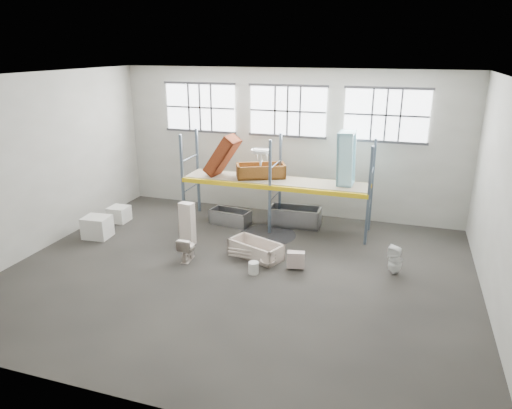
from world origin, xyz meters
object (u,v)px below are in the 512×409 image
at_px(bathtub_beige, 256,249).
at_px(rust_tub_flat, 261,171).
at_px(cistern_tall, 187,224).
at_px(steel_tub_right, 295,216).
at_px(toilet_beige, 187,248).
at_px(steel_tub_left, 230,217).
at_px(carton_near, 97,227).
at_px(toilet_white, 395,260).
at_px(blue_tub_upright, 346,159).
at_px(bucket, 254,268).

xyz_separation_m(bathtub_beige, rust_tub_flat, (-0.67, 2.57, 1.59)).
distance_m(cistern_tall, steel_tub_right, 3.71).
bearing_deg(toilet_beige, steel_tub_left, -96.43).
distance_m(bathtub_beige, carton_near, 5.14).
distance_m(toilet_white, blue_tub_upright, 3.66).
height_order(cistern_tall, bucket, cistern_tall).
distance_m(cistern_tall, blue_tub_upright, 5.21).
relative_size(bucket, carton_near, 0.41).
bearing_deg(toilet_beige, bucket, 170.30).
distance_m(bathtub_beige, steel_tub_left, 2.71).
distance_m(toilet_beige, carton_near, 3.44).
bearing_deg(bathtub_beige, steel_tub_left, 148.18).
height_order(toilet_beige, blue_tub_upright, blue_tub_upright).
distance_m(bathtub_beige, cistern_tall, 2.27).
height_order(bathtub_beige, steel_tub_right, steel_tub_right).
height_order(bathtub_beige, rust_tub_flat, rust_tub_flat).
relative_size(cistern_tall, carton_near, 1.66).
distance_m(bathtub_beige, bucket, 1.04).
relative_size(steel_tub_right, bucket, 5.29).
bearing_deg(toilet_white, steel_tub_left, -99.27).
bearing_deg(steel_tub_left, bucket, -59.61).
relative_size(rust_tub_flat, carton_near, 2.00).
bearing_deg(bathtub_beige, blue_tub_upright, 74.17).
bearing_deg(rust_tub_flat, blue_tub_upright, 1.68).
xyz_separation_m(bathtub_beige, steel_tub_right, (0.47, 2.76, 0.08)).
distance_m(cistern_tall, carton_near, 2.95).
bearing_deg(rust_tub_flat, steel_tub_right, 9.23).
bearing_deg(carton_near, blue_tub_upright, 21.43).
bearing_deg(carton_near, bathtub_beige, 1.87).
xyz_separation_m(toilet_beige, rust_tub_flat, (1.08, 3.36, 1.48)).
xyz_separation_m(toilet_white, blue_tub_upright, (-1.73, 2.52, 2.01)).
xyz_separation_m(steel_tub_left, blue_tub_upright, (3.65, 0.47, 2.15)).
bearing_deg(bucket, rust_tub_flat, 104.59).
bearing_deg(rust_tub_flat, cistern_tall, -123.62).
xyz_separation_m(toilet_white, bucket, (-3.51, -1.13, -0.23)).
relative_size(toilet_white, bucket, 2.44).
bearing_deg(steel_tub_left, cistern_tall, -107.49).
bearing_deg(blue_tub_upright, steel_tub_left, -172.75).
relative_size(steel_tub_left, rust_tub_flat, 0.85).
distance_m(steel_tub_right, rust_tub_flat, 1.90).
xyz_separation_m(bathtub_beige, steel_tub_left, (-1.61, 2.19, 0.02)).
xyz_separation_m(blue_tub_upright, carton_near, (-7.18, -2.82, -2.06)).
relative_size(steel_tub_left, carton_near, 1.70).
distance_m(cistern_tall, bucket, 2.82).
bearing_deg(steel_tub_right, bucket, -93.18).
height_order(toilet_white, steel_tub_left, toilet_white).
relative_size(toilet_white, steel_tub_left, 0.58).
xyz_separation_m(cistern_tall, steel_tub_right, (2.69, 2.52, -0.34)).
bearing_deg(bucket, toilet_beige, 173.96).
distance_m(bathtub_beige, toilet_white, 3.78).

